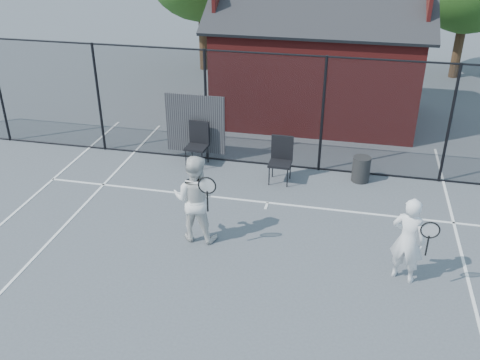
% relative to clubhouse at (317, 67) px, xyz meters
% --- Properties ---
extents(ground, '(80.00, 80.00, 0.00)m').
position_rel_clubhouse_xyz_m(ground, '(-0.50, -9.00, -1.61)').
color(ground, '#484E52').
rests_on(ground, ground).
extents(court_lines, '(11.02, 18.00, 0.01)m').
position_rel_clubhouse_xyz_m(court_lines, '(-0.50, -10.32, -1.60)').
color(court_lines, silver).
rests_on(court_lines, ground).
extents(fence, '(22.04, 3.00, 3.00)m').
position_rel_clubhouse_xyz_m(fence, '(-0.80, -4.00, -0.16)').
color(fence, black).
rests_on(fence, ground).
extents(clubhouse, '(6.50, 4.36, 4.19)m').
position_rel_clubhouse_xyz_m(clubhouse, '(0.00, 0.00, 0.00)').
color(clubhouse, maroon).
rests_on(clubhouse, ground).
extents(player_front, '(0.80, 0.65, 1.68)m').
position_rel_clubhouse_xyz_m(player_front, '(2.41, -8.21, -0.76)').
color(player_front, white).
rests_on(player_front, ground).
extents(player_back, '(1.01, 0.75, 1.86)m').
position_rel_clubhouse_xyz_m(player_back, '(-1.70, -7.73, -0.68)').
color(player_back, silver).
rests_on(player_back, ground).
extents(chair_left, '(0.58, 0.60, 1.12)m').
position_rel_clubhouse_xyz_m(chair_left, '(-2.67, -4.40, -1.04)').
color(chair_left, black).
rests_on(chair_left, ground).
extents(chair_right, '(0.56, 0.58, 1.13)m').
position_rel_clubhouse_xyz_m(chair_right, '(-0.39, -4.90, -1.04)').
color(chair_right, black).
rests_on(chair_right, ground).
extents(waste_bin, '(0.50, 0.50, 0.64)m').
position_rel_clubhouse_xyz_m(waste_bin, '(1.57, -4.40, -1.29)').
color(waste_bin, black).
rests_on(waste_bin, ground).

